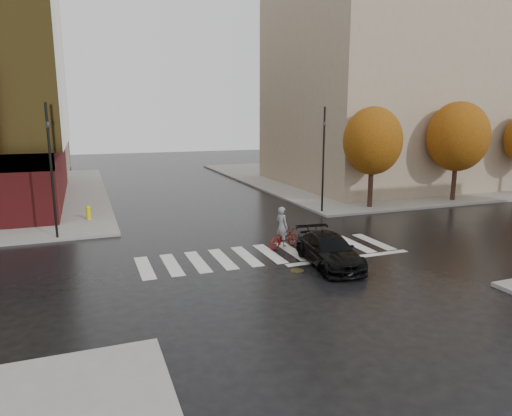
% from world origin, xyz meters
% --- Properties ---
extents(ground, '(120.00, 120.00, 0.00)m').
position_xyz_m(ground, '(0.00, 0.00, 0.00)').
color(ground, black).
rests_on(ground, ground).
extents(sidewalk_ne, '(30.00, 30.00, 0.15)m').
position_xyz_m(sidewalk_ne, '(21.00, 21.00, 0.07)').
color(sidewalk_ne, gray).
rests_on(sidewalk_ne, ground).
extents(crosswalk, '(12.00, 3.00, 0.01)m').
position_xyz_m(crosswalk, '(0.00, 0.50, 0.01)').
color(crosswalk, silver).
rests_on(crosswalk, ground).
extents(building_ne_tan, '(16.00, 16.00, 18.00)m').
position_xyz_m(building_ne_tan, '(17.00, 17.00, 9.15)').
color(building_ne_tan, gray).
rests_on(building_ne_tan, sidewalk_ne).
extents(tree_ne_a, '(3.80, 3.80, 6.50)m').
position_xyz_m(tree_ne_a, '(10.00, 7.40, 4.46)').
color(tree_ne_a, black).
rests_on(tree_ne_a, sidewalk_ne).
extents(tree_ne_b, '(4.20, 4.20, 6.89)m').
position_xyz_m(tree_ne_b, '(17.00, 7.40, 4.62)').
color(tree_ne_b, black).
rests_on(tree_ne_b, sidewalk_ne).
extents(sedan, '(2.26, 4.54, 1.27)m').
position_xyz_m(sedan, '(1.69, -1.80, 0.63)').
color(sedan, black).
rests_on(sedan, ground).
extents(cyclist, '(1.84, 1.18, 1.97)m').
position_xyz_m(cyclist, '(0.92, 1.11, 0.67)').
color(cyclist, maroon).
rests_on(cyclist, ground).
extents(traffic_light_nw, '(0.19, 0.17, 6.53)m').
position_xyz_m(traffic_light_nw, '(-9.00, 6.30, 3.80)').
color(traffic_light_nw, black).
rests_on(traffic_light_nw, sidewalk_nw).
extents(traffic_light_ne, '(0.18, 0.20, 6.45)m').
position_xyz_m(traffic_light_ne, '(6.36, 7.26, 3.74)').
color(traffic_light_ne, black).
rests_on(traffic_light_ne, sidewalk_ne).
extents(fire_hydrant, '(0.29, 0.29, 0.81)m').
position_xyz_m(fire_hydrant, '(-7.46, 10.00, 0.60)').
color(fire_hydrant, yellow).
rests_on(fire_hydrant, sidewalk_nw).
extents(manhole, '(0.70, 0.70, 0.01)m').
position_xyz_m(manhole, '(0.15, -2.00, 0.01)').
color(manhole, '#473B19').
rests_on(manhole, ground).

